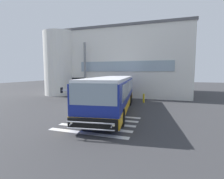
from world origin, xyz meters
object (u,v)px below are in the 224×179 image
object	(u,v)px
entry_support_column	(85,70)
passenger_near_column	(90,90)
bus_main_foreground	(113,94)
passenger_by_doorway	(95,90)
safety_bollard_yellow	(144,98)

from	to	relation	value
entry_support_column	passenger_near_column	distance (m)	2.55
entry_support_column	bus_main_foreground	world-z (taller)	entry_support_column
bus_main_foreground	passenger_by_doorway	size ratio (longest dim) A/B	6.96
passenger_by_doorway	safety_bollard_yellow	distance (m)	6.21
entry_support_column	passenger_near_column	world-z (taller)	entry_support_column
entry_support_column	passenger_by_doorway	world-z (taller)	entry_support_column
safety_bollard_yellow	bus_main_foreground	bearing A→B (deg)	-113.44
bus_main_foreground	safety_bollard_yellow	distance (m)	4.93
bus_main_foreground	passenger_near_column	bearing A→B (deg)	128.47
entry_support_column	safety_bollard_yellow	distance (m)	8.27
passenger_near_column	passenger_by_doorway	world-z (taller)	same
entry_support_column	bus_main_foreground	bearing A→B (deg)	-48.17
passenger_by_doorway	safety_bollard_yellow	world-z (taller)	passenger_by_doorway
bus_main_foreground	passenger_by_doorway	distance (m)	7.22
entry_support_column	passenger_near_column	xyz separation A→B (m)	(0.80, -0.22, -2.41)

